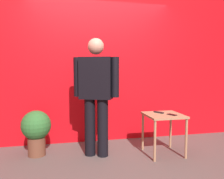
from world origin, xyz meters
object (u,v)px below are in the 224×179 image
Objects in this scene: cell_phone at (172,115)px; tv_remote at (159,112)px; standing_person at (96,91)px; side_table at (164,120)px; potted_plant at (36,129)px.

cell_phone is 0.23m from tv_remote.
tv_remote is (-0.13, 0.19, 0.01)m from cell_phone.
tv_remote is (0.98, -0.05, -0.35)m from standing_person.
standing_person is 2.82× the size of side_table.
side_table is at bearing -102.11° from tv_remote.
tv_remote is at bearing -7.51° from potted_plant.
cell_phone reaches higher than side_table.
potted_plant is at bearing 143.77° from cell_phone.
tv_remote reaches higher than cell_phone.
standing_person reaches higher than potted_plant.
side_table is at bearing 112.65° from cell_phone.
potted_plant is (-1.87, 0.25, -0.23)m from tv_remote.
cell_phone is at bearing -12.60° from standing_person.
tv_remote is at bearing 99.45° from cell_phone.
cell_phone is 2.05m from potted_plant.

